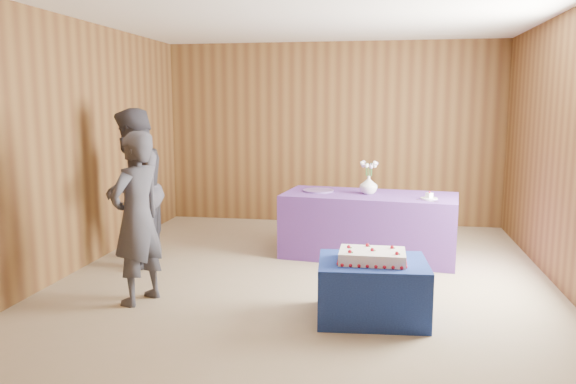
% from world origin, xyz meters
% --- Properties ---
extents(ground, '(6.00, 6.00, 0.00)m').
position_xyz_m(ground, '(0.00, 0.00, 0.00)').
color(ground, gray).
rests_on(ground, ground).
extents(room_shell, '(5.04, 6.04, 2.72)m').
position_xyz_m(room_shell, '(0.00, 0.00, 1.80)').
color(room_shell, brown).
rests_on(room_shell, ground).
extents(cake_table, '(0.95, 0.77, 0.50)m').
position_xyz_m(cake_table, '(0.70, -0.83, 0.25)').
color(cake_table, navy).
rests_on(cake_table, ground).
extents(serving_table, '(2.10, 1.14, 0.75)m').
position_xyz_m(serving_table, '(0.62, 1.13, 0.38)').
color(serving_table, '#512F83').
rests_on(serving_table, ground).
extents(sheet_cake, '(0.57, 0.39, 0.13)m').
position_xyz_m(sheet_cake, '(0.70, -0.87, 0.55)').
color(sheet_cake, white).
rests_on(sheet_cake, cake_table).
extents(vase, '(0.24, 0.24, 0.21)m').
position_xyz_m(vase, '(0.61, 1.14, 0.86)').
color(vase, silver).
rests_on(vase, serving_table).
extents(flower_spray, '(0.21, 0.20, 0.16)m').
position_xyz_m(flower_spray, '(0.61, 1.14, 1.10)').
color(flower_spray, '#265F27').
rests_on(flower_spray, vase).
extents(platter, '(0.42, 0.42, 0.02)m').
position_xyz_m(platter, '(0.00, 1.23, 0.76)').
color(platter, '#684891').
rests_on(platter, serving_table).
extents(plate, '(0.26, 0.26, 0.01)m').
position_xyz_m(plate, '(1.28, 0.91, 0.76)').
color(plate, white).
rests_on(plate, serving_table).
extents(cake_slice, '(0.09, 0.09, 0.08)m').
position_xyz_m(cake_slice, '(1.28, 0.91, 0.79)').
color(cake_slice, white).
rests_on(cake_slice, plate).
extents(knife, '(0.23, 0.15, 0.00)m').
position_xyz_m(knife, '(1.25, 0.76, 0.75)').
color(knife, '#B9B9BE').
rests_on(knife, serving_table).
extents(guest_left, '(0.55, 0.67, 1.57)m').
position_xyz_m(guest_left, '(-1.41, -0.79, 0.78)').
color(guest_left, '#33333D').
rests_on(guest_left, ground).
extents(guest_right, '(0.84, 0.98, 1.75)m').
position_xyz_m(guest_right, '(-1.93, 0.28, 0.88)').
color(guest_right, '#393743').
rests_on(guest_right, ground).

